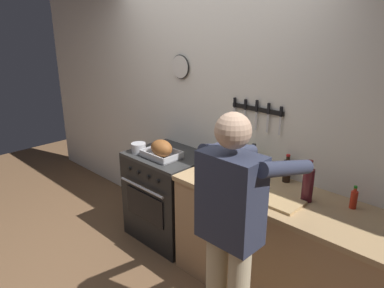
% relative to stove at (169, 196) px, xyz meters
% --- Properties ---
extents(wall_back, '(6.00, 0.13, 2.60)m').
position_rel_stove_xyz_m(wall_back, '(0.22, 0.36, 0.85)').
color(wall_back, white).
rests_on(wall_back, ground).
extents(counter_block, '(2.03, 0.65, 0.90)m').
position_rel_stove_xyz_m(counter_block, '(1.42, 0.00, 0.00)').
color(counter_block, tan).
rests_on(counter_block, ground).
extents(stove, '(0.76, 0.67, 0.90)m').
position_rel_stove_xyz_m(stove, '(0.00, 0.00, 0.00)').
color(stove, black).
rests_on(stove, ground).
extents(person_cook, '(0.51, 0.63, 1.66)m').
position_rel_stove_xyz_m(person_cook, '(1.30, -0.65, 0.50)').
color(person_cook, '#C6B793').
rests_on(person_cook, ground).
extents(roasting_pan, '(0.35, 0.26, 0.17)m').
position_rel_stove_xyz_m(roasting_pan, '(0.02, -0.10, 0.53)').
color(roasting_pan, '#B7B7BC').
rests_on(roasting_pan, stove).
extents(saucepan, '(0.14, 0.14, 0.10)m').
position_rel_stove_xyz_m(saucepan, '(-0.24, -0.17, 0.50)').
color(saucepan, '#B7B7BC').
rests_on(saucepan, stove).
extents(cutting_board, '(0.36, 0.24, 0.02)m').
position_rel_stove_xyz_m(cutting_board, '(1.28, -0.11, 0.46)').
color(cutting_board, tan).
rests_on(cutting_board, counter_block).
extents(bottle_olive_oil, '(0.07, 0.07, 0.26)m').
position_rel_stove_xyz_m(bottle_olive_oil, '(0.86, 0.19, 0.56)').
color(bottle_olive_oil, '#385623').
rests_on(bottle_olive_oil, counter_block).
extents(bottle_hot_sauce, '(0.05, 0.05, 0.17)m').
position_rel_stove_xyz_m(bottle_hot_sauce, '(1.71, 0.18, 0.52)').
color(bottle_hot_sauce, red).
rests_on(bottle_hot_sauce, counter_block).
extents(bottle_vinegar, '(0.07, 0.07, 0.24)m').
position_rel_stove_xyz_m(bottle_vinegar, '(0.57, 0.20, 0.55)').
color(bottle_vinegar, '#997F4C').
rests_on(bottle_vinegar, counter_block).
extents(bottle_soy_sauce, '(0.06, 0.06, 0.23)m').
position_rel_stove_xyz_m(bottle_soy_sauce, '(1.15, 0.24, 0.55)').
color(bottle_soy_sauce, black).
rests_on(bottle_soy_sauce, counter_block).
extents(bottle_dish_soap, '(0.07, 0.07, 0.22)m').
position_rel_stove_xyz_m(bottle_dish_soap, '(0.85, 0.11, 0.54)').
color(bottle_dish_soap, '#338CCC').
rests_on(bottle_dish_soap, counter_block).
extents(bottle_wine_red, '(0.08, 0.08, 0.31)m').
position_rel_stove_xyz_m(bottle_wine_red, '(1.43, 0.05, 0.58)').
color(bottle_wine_red, '#47141E').
rests_on(bottle_wine_red, counter_block).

